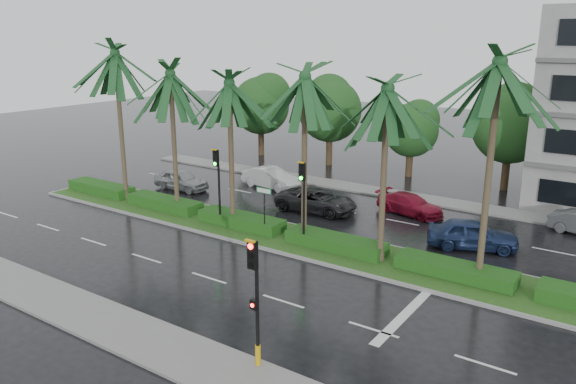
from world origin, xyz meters
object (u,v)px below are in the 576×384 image
Objects in this scene: car_silver at (181,180)px; car_red at (410,204)px; signal_median_left at (217,176)px; car_darkgrey at (316,200)px; street_sign at (264,199)px; signal_near at (255,298)px; car_white at (271,178)px; car_blue at (473,234)px.

car_silver is 0.97× the size of car_red.
signal_median_left is 0.88× the size of car_darkgrey.
street_sign is (3.00, 0.18, -0.87)m from signal_median_left.
car_darkgrey is at bearing 130.98° from car_red.
signal_near is 1.68× the size of street_sign.
car_red is (10.36, -0.17, -0.11)m from car_white.
car_blue is at bearing 80.24° from signal_near.
signal_median_left is 13.59m from car_blue.
signal_near reaches higher than car_red.
car_silver is 10.38m from car_darkgrey.
street_sign is 5.68m from car_darkgrey.
signal_near is at bearing -131.66° from car_silver.
street_sign is 0.62× the size of car_red.
signal_median_left is at bearing 135.91° from signal_near.
signal_median_left is 1.04× the size of car_red.
car_white is at bearing 56.11° from car_blue.
car_darkgrey is 1.19× the size of car_red.
car_silver is 0.92× the size of car_white.
car_silver is 0.92× the size of car_blue.
street_sign reaches higher than car_darkgrey.
car_darkgrey is (-0.17, 5.49, -1.43)m from street_sign.
street_sign is at bearing 162.19° from car_red.
car_darkgrey is at bearing 115.03° from signal_near.
street_sign is 0.59× the size of car_blue.
car_silver is (-7.50, 4.67, -2.31)m from signal_median_left.
car_red is at bearing 33.36° from car_blue.
signal_near is 13.93m from signal_median_left.
car_white is at bearing 124.72° from signal_near.
signal_median_left reaches higher than signal_near.
car_white is (-5.62, 8.35, -1.40)m from street_sign.
signal_median_left is 1.08× the size of car_silver.
signal_near is 22.23m from car_white.
signal_median_left is 1.68× the size of street_sign.
car_blue is (2.50, 14.53, -1.75)m from signal_near.
car_darkgrey is (5.45, -2.86, -0.03)m from car_white.
signal_near is 18.29m from car_red.
signal_near reaches higher than car_white.
car_blue is (15.12, -3.69, 0.03)m from car_white.
car_white is at bearing 123.98° from street_sign.
car_white is at bearing -53.97° from car_silver.
signal_median_left is at bearing -176.53° from street_sign.
signal_median_left is at bearing -157.81° from car_white.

